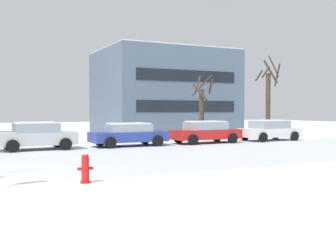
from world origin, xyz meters
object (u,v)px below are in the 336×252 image
(fire_hydrant, at_px, (85,168))
(parked_car_blue, at_px, (129,134))
(parked_car_white, at_px, (269,130))
(parked_car_red, at_px, (206,132))
(parked_car_silver, at_px, (36,136))

(fire_hydrant, distance_m, parked_car_blue, 12.15)
(parked_car_white, bearing_deg, parked_car_red, -179.55)
(parked_car_blue, distance_m, parked_car_red, 5.14)
(parked_car_silver, bearing_deg, parked_car_white, -0.57)
(parked_car_red, height_order, parked_car_white, parked_car_white)
(fire_hydrant, distance_m, parked_car_red, 15.10)
(parked_car_silver, xyz_separation_m, parked_car_blue, (5.14, -0.11, -0.05))
(parked_car_silver, relative_size, parked_car_white, 0.94)
(fire_hydrant, relative_size, parked_car_red, 0.19)
(fire_hydrant, height_order, parked_car_red, parked_car_red)
(fire_hydrant, xyz_separation_m, parked_car_white, (15.70, 10.84, 0.28))
(parked_car_silver, distance_m, parked_car_white, 15.43)
(parked_car_blue, relative_size, parked_car_white, 1.04)
(parked_car_red, xyz_separation_m, parked_car_white, (5.14, 0.04, 0.00))
(parked_car_blue, relative_size, parked_car_red, 0.98)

